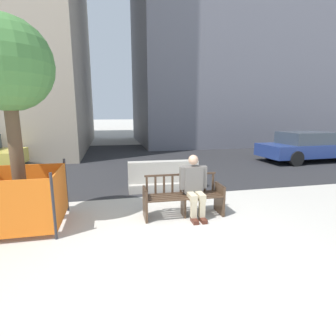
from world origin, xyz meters
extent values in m
plane|color=#B7B2A8|center=(0.00, 0.00, 0.00)|extent=(200.00, 200.00, 0.00)
cube|color=#28282B|center=(0.00, 8.70, 0.00)|extent=(120.00, 12.00, 0.01)
cube|color=#473323|center=(-0.33, 1.23, 0.33)|extent=(0.06, 0.51, 0.66)
cube|color=#473323|center=(1.31, 1.21, 0.33)|extent=(0.06, 0.51, 0.66)
cube|color=#473323|center=(0.49, 1.22, 0.22)|extent=(0.04, 0.32, 0.45)
cube|color=#473323|center=(0.49, 0.99, 0.45)|extent=(1.60, 0.09, 0.02)
cube|color=#473323|center=(0.49, 1.11, 0.45)|extent=(1.60, 0.09, 0.02)
cube|color=#473323|center=(0.49, 1.22, 0.45)|extent=(1.60, 0.09, 0.02)
cube|color=#473323|center=(0.50, 1.34, 0.45)|extent=(1.60, 0.09, 0.02)
cube|color=#473323|center=(0.50, 1.45, 0.45)|extent=(1.60, 0.09, 0.02)
cube|color=#473323|center=(0.50, 1.46, 0.86)|extent=(1.60, 0.06, 0.04)
cube|color=#473323|center=(-0.25, 1.47, 0.65)|extent=(0.04, 0.03, 0.38)
cube|color=#473323|center=(-0.06, 1.47, 0.65)|extent=(0.04, 0.03, 0.38)
cube|color=#473323|center=(0.12, 1.47, 0.65)|extent=(0.04, 0.03, 0.38)
cube|color=#473323|center=(0.31, 1.46, 0.65)|extent=(0.04, 0.03, 0.38)
cube|color=#473323|center=(0.50, 1.46, 0.65)|extent=(0.04, 0.03, 0.38)
cube|color=#473323|center=(0.69, 1.46, 0.65)|extent=(0.04, 0.03, 0.38)
cube|color=#473323|center=(0.87, 1.46, 0.65)|extent=(0.04, 0.03, 0.38)
cube|color=#473323|center=(1.06, 1.45, 0.65)|extent=(0.04, 0.03, 0.38)
cube|color=#473323|center=(1.25, 1.45, 0.65)|extent=(0.04, 0.03, 0.38)
cube|color=#473323|center=(-0.33, 1.21, 0.65)|extent=(0.06, 0.46, 0.03)
cube|color=#473323|center=(1.31, 1.19, 0.65)|extent=(0.06, 0.46, 0.03)
cube|color=#66605B|center=(0.71, 1.29, 0.79)|extent=(0.40, 0.25, 0.56)
sphere|color=tan|center=(0.71, 1.27, 1.21)|extent=(0.21, 0.21, 0.21)
cube|color=#C6B793|center=(0.62, 1.07, 0.48)|extent=(0.15, 0.44, 0.14)
cube|color=#C6B793|center=(0.80, 1.07, 0.48)|extent=(0.15, 0.44, 0.14)
cube|color=#C6B793|center=(0.62, 0.90, 0.23)|extent=(0.11, 0.11, 0.45)
cube|color=#C6B793|center=(0.80, 0.90, 0.23)|extent=(0.11, 0.11, 0.45)
cube|color=#4C2319|center=(0.62, 0.82, 0.04)|extent=(0.11, 0.26, 0.08)
cube|color=#4C2319|center=(0.80, 0.82, 0.04)|extent=(0.11, 0.26, 0.08)
cube|color=#66605B|center=(0.47, 1.26, 0.83)|extent=(0.09, 0.12, 0.48)
cube|color=#66605B|center=(0.96, 1.25, 0.83)|extent=(0.09, 0.12, 0.48)
cube|color=#ADA89E|center=(0.48, 3.26, 0.12)|extent=(2.02, 0.75, 0.24)
cube|color=#ADA89E|center=(0.48, 3.26, 0.54)|extent=(2.01, 0.37, 0.60)
cylinder|color=brown|center=(-2.68, 1.38, 1.26)|extent=(0.24, 0.24, 2.52)
sphere|color=#477F3D|center=(-2.68, 1.38, 3.00)|extent=(1.60, 1.60, 1.60)
cylinder|color=#2D2D33|center=(-1.98, 0.68, 0.60)|extent=(0.05, 0.05, 1.20)
cylinder|color=#2D2D33|center=(-1.98, 2.08, 0.60)|extent=(0.05, 0.05, 1.20)
cube|color=orange|center=(-2.68, 0.68, 0.60)|extent=(1.40, 0.03, 1.01)
cube|color=orange|center=(-2.68, 2.08, 0.60)|extent=(1.40, 0.03, 1.01)
cube|color=orange|center=(-1.98, 1.38, 0.60)|extent=(0.03, 1.40, 1.01)
cylinder|color=black|center=(-5.03, 7.82, 0.32)|extent=(0.65, 0.26, 0.64)
cube|color=navy|center=(8.00, 6.37, 0.54)|extent=(4.67, 2.00, 0.56)
cube|color=#38424C|center=(7.81, 6.36, 1.09)|extent=(2.37, 1.69, 0.53)
cylinder|color=black|center=(9.39, 7.28, 0.32)|extent=(0.65, 0.25, 0.64)
cylinder|color=black|center=(6.54, 7.17, 0.32)|extent=(0.65, 0.25, 0.64)
cylinder|color=black|center=(6.61, 5.46, 0.32)|extent=(0.65, 0.25, 0.64)
camera|label=1|loc=(-0.99, -3.90, 2.16)|focal=28.00mm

